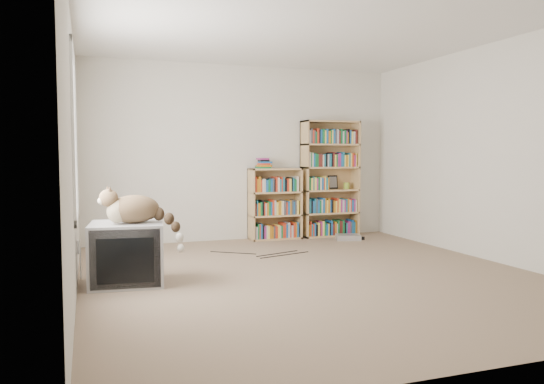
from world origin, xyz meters
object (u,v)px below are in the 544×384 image
object	(u,v)px
crt_tv	(127,253)
bookcase_tall	(330,181)
cat	(140,213)
bookcase_short	(275,206)
dvd_player	(348,237)

from	to	relation	value
crt_tv	bookcase_tall	xyz separation A→B (m)	(3.11, 2.08, 0.53)
cat	bookcase_short	size ratio (longest dim) A/B	0.74
cat	bookcase_tall	world-z (taller)	bookcase_tall
bookcase_tall	dvd_player	xyz separation A→B (m)	(0.09, -0.45, -0.79)
bookcase_tall	dvd_player	size ratio (longest dim) A/B	5.06
bookcase_tall	dvd_player	distance (m)	0.91
bookcase_tall	dvd_player	world-z (taller)	bookcase_tall
cat	bookcase_short	distance (m)	3.02
crt_tv	dvd_player	distance (m)	3.59
cat	dvd_player	size ratio (longest dim) A/B	2.24
dvd_player	bookcase_tall	bearing A→B (deg)	119.70
crt_tv	dvd_player	bearing A→B (deg)	33.65
bookcase_short	cat	bearing A→B (deg)	-134.39
bookcase_tall	bookcase_short	distance (m)	0.94
bookcase_tall	bookcase_short	world-z (taller)	bookcase_tall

